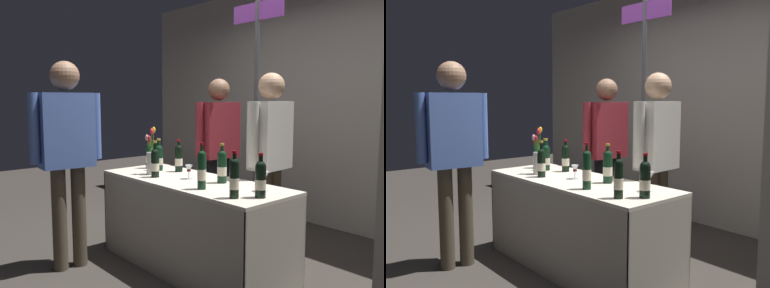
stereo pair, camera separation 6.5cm
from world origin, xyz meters
TOP-DOWN VIEW (x-y plane):
  - ground_plane at (0.00, 0.00)m, footprint 12.00×12.00m
  - back_partition at (0.00, 1.94)m, footprint 5.81×0.12m
  - tasting_table at (0.00, 0.00)m, footprint 1.77×0.66m
  - featured_wine_bottle at (-0.37, 0.16)m, footprint 0.07×0.07m
  - display_bottle_0 at (-0.29, -0.16)m, footprint 0.07×0.07m
  - display_bottle_1 at (-0.55, 0.06)m, footprint 0.08×0.08m
  - display_bottle_2 at (0.77, -0.05)m, footprint 0.08×0.08m
  - display_bottle_3 at (0.66, -0.20)m, footprint 0.07×0.07m
  - display_bottle_4 at (0.31, -0.18)m, footprint 0.07×0.07m
  - display_bottle_5 at (-0.71, 0.07)m, footprint 0.07×0.07m
  - display_bottle_6 at (0.25, 0.10)m, footprint 0.08×0.08m
  - wine_glass_near_vendor at (0.66, 0.12)m, footprint 0.07×0.07m
  - wine_glass_mid at (-0.05, 0.01)m, footprint 0.07×0.07m
  - flower_vase at (-0.43, -0.11)m, footprint 0.09×0.10m
  - vendor_presenter at (0.31, 0.63)m, footprint 0.24×0.57m
  - vendor_assistant at (-0.51, 0.82)m, footprint 0.23×0.60m
  - taster_foreground_right at (-0.70, -0.77)m, footprint 0.25×0.60m
  - booth_signpost at (-0.09, 0.91)m, footprint 0.60×0.04m

SIDE VIEW (x-z plane):
  - ground_plane at x=0.00m, z-range 0.00..0.00m
  - tasting_table at x=0.00m, z-range 0.14..0.91m
  - wine_glass_mid at x=-0.05m, z-range 0.79..0.91m
  - wine_glass_near_vendor at x=0.66m, z-range 0.80..0.95m
  - display_bottle_5 at x=-0.71m, z-range 0.74..1.04m
  - display_bottle_1 at x=-0.55m, z-range 0.74..1.04m
  - featured_wine_bottle at x=-0.37m, z-range 0.74..1.04m
  - display_bottle_0 at x=-0.29m, z-range 0.74..1.05m
  - display_bottle_2 at x=0.77m, z-range 0.74..1.05m
  - display_bottle_6 at x=0.25m, z-range 0.74..1.06m
  - display_bottle_3 at x=0.66m, z-range 0.75..1.07m
  - flower_vase at x=-0.43m, z-range 0.70..1.12m
  - display_bottle_4 at x=0.31m, z-range 0.74..1.09m
  - vendor_assistant at x=-0.51m, z-range 0.17..1.81m
  - vendor_presenter at x=0.31m, z-range 0.16..1.82m
  - taster_foreground_right at x=-0.70m, z-range 0.18..1.93m
  - back_partition at x=0.00m, z-range 0.00..2.81m
  - booth_signpost at x=-0.09m, z-range 0.28..2.67m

